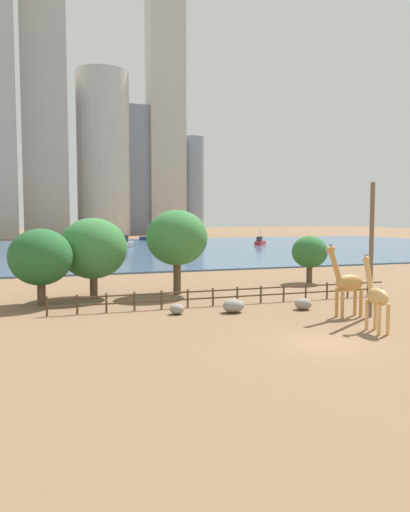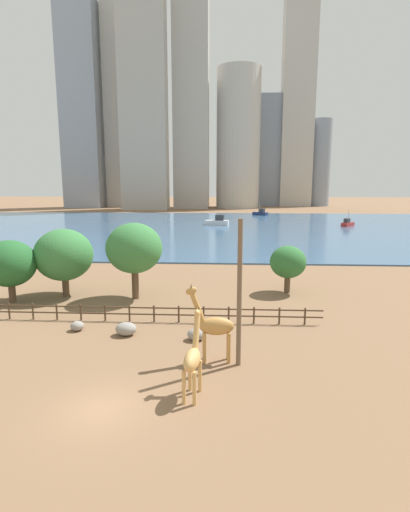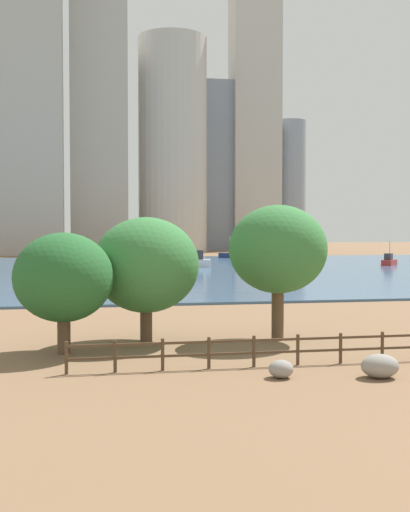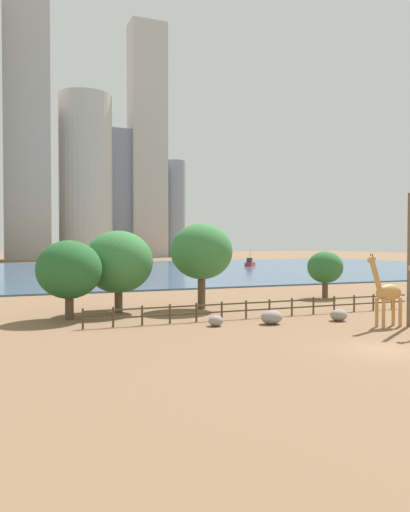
{
  "view_description": "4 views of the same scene",
  "coord_description": "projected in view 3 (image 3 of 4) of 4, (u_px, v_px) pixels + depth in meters",
  "views": [
    {
      "loc": [
        -13.81,
        -21.32,
        6.36
      ],
      "look_at": [
        1.31,
        22.08,
        2.79
      ],
      "focal_mm": 35.0,
      "sensor_mm": 36.0,
      "label": 1
    },
    {
      "loc": [
        5.81,
        -16.88,
        10.51
      ],
      "look_at": [
        3.02,
        33.36,
        1.22
      ],
      "focal_mm": 28.0,
      "sensor_mm": 36.0,
      "label": 2
    },
    {
      "loc": [
        -12.19,
        -13.53,
        5.65
      ],
      "look_at": [
        -3.3,
        34.5,
        3.71
      ],
      "focal_mm": 45.0,
      "sensor_mm": 36.0,
      "label": 3
    },
    {
      "loc": [
        -17.86,
        -19.42,
        5.35
      ],
      "look_at": [
        3.29,
        31.31,
        3.95
      ],
      "focal_mm": 35.0,
      "sensor_mm": 36.0,
      "label": 4
    }
  ],
  "objects": [
    {
      "name": "boulder_small",
      "position": [
        380.0,
        366.0,
        24.54
      ],
      "size": [
        1.47,
        1.22,
        0.92
      ],
      "primitive_type": "ellipsoid",
      "color": "gray",
      "rests_on": "ground"
    },
    {
      "name": "tree_left_large",
      "position": [
        63.0,
        278.0,
        29.31
      ],
      "size": [
        4.56,
        4.56,
        5.56
      ],
      "color": "brown",
      "rests_on": "ground"
    },
    {
      "name": "boat_sailboat",
      "position": [
        389.0,
        261.0,
        100.81
      ],
      "size": [
        3.93,
        4.27,
        3.85
      ],
      "rotation": [
        0.0,
        0.0,
        0.87
      ],
      "color": "#B22D28",
      "rests_on": "harbor_water"
    },
    {
      "name": "skyline_block_wide",
      "position": [
        255.0,
        95.0,
        184.57
      ],
      "size": [
        13.67,
        9.67,
        89.27
      ],
      "primitive_type": "cube",
      "color": "#B7B2A8",
      "rests_on": "ground"
    },
    {
      "name": "skyline_tower_needle",
      "position": [
        219.0,
        167.0,
        185.15
      ],
      "size": [
        16.25,
        9.53,
        48.17
      ],
      "primitive_type": "cube",
      "color": "gray",
      "rests_on": "ground"
    },
    {
      "name": "boat_ferry",
      "position": [
        232.0,
        254.0,
        128.44
      ],
      "size": [
        4.94,
        4.16,
        4.33
      ],
      "rotation": [
        0.0,
        0.0,
        2.54
      ],
      "color": "navy",
      "rests_on": "harbor_water"
    },
    {
      "name": "boulder_by_pole",
      "position": [
        281.0,
        369.0,
        24.53
      ],
      "size": [
        0.96,
        0.92,
        0.69
      ],
      "primitive_type": "ellipsoid",
      "color": "gray",
      "rests_on": "ground"
    },
    {
      "name": "skyline_tower_short",
      "position": [
        173.0,
        146.0,
        166.62
      ],
      "size": [
        17.78,
        17.78,
        55.37
      ],
      "primitive_type": "cylinder",
      "color": "#B7B2A8",
      "rests_on": "ground"
    },
    {
      "name": "tree_center_broad",
      "position": [
        278.0,
        250.0,
        32.88
      ],
      "size": [
        5.05,
        5.05,
        6.97
      ],
      "color": "brown",
      "rests_on": "ground"
    },
    {
      "name": "skyline_tower_far",
      "position": [
        23.0,
        84.0,
        146.59
      ],
      "size": [
        17.54,
        8.41,
        78.45
      ],
      "primitive_type": "cube",
      "color": "#ADA89E",
      "rests_on": "ground"
    },
    {
      "name": "ground_plane",
      "position": [
        171.0,
        269.0,
        94.34
      ],
      "size": [
        400.0,
        400.0,
        0.0
      ],
      "primitive_type": "plane",
      "color": "brown"
    },
    {
      "name": "skyline_tower_glass",
      "position": [
        289.0,
        186.0,
        189.09
      ],
      "size": [
        9.81,
        9.81,
        37.86
      ],
      "primitive_type": "cylinder",
      "color": "gray",
      "rests_on": "ground"
    },
    {
      "name": "skyline_block_central",
      "position": [
        98.0,
        49.0,
        160.56
      ],
      "size": [
        13.91,
        13.31,
        102.38
      ],
      "primitive_type": "cube",
      "color": "#ADA89E",
      "rests_on": "ground"
    },
    {
      "name": "harbor_water",
      "position": [
        174.0,
        269.0,
        91.39
      ],
      "size": [
        180.0,
        86.0,
        0.2
      ],
      "primitive_type": "cube",
      "color": "#3D6084",
      "rests_on": "ground"
    },
    {
      "name": "enclosure_fence",
      "position": [
        369.0,
        345.0,
        27.44
      ],
      "size": [
        26.12,
        0.14,
        1.3
      ],
      "color": "#4C3826",
      "rests_on": "ground"
    },
    {
      "name": "boat_tug",
      "position": [
        193.0,
        261.0,
        96.04
      ],
      "size": [
        5.96,
        2.93,
        2.51
      ],
      "rotation": [
        0.0,
        0.0,
        2.98
      ],
      "color": "silver",
      "rests_on": "harbor_water"
    },
    {
      "name": "tree_right_tall",
      "position": [
        146.0,
        265.0,
        32.17
      ],
      "size": [
        5.33,
        5.33,
        6.33
      ],
      "color": "brown",
      "rests_on": "ground"
    }
  ]
}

